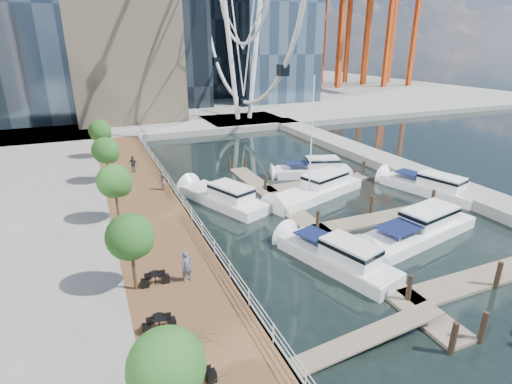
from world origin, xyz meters
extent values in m
plane|color=black|center=(0.00, 0.00, 0.00)|extent=(520.00, 520.00, 0.00)
cube|color=brown|center=(-9.00, 15.00, 0.50)|extent=(6.00, 60.00, 1.00)
cube|color=#595954|center=(-6.00, 15.00, 0.50)|extent=(0.25, 60.00, 1.00)
cube|color=gray|center=(0.00, 102.00, 0.50)|extent=(200.00, 114.00, 1.00)
cube|color=gray|center=(20.00, 20.00, 0.50)|extent=(4.00, 60.00, 1.00)
cube|color=gray|center=(14.00, 52.00, 0.50)|extent=(14.00, 12.00, 1.00)
cube|color=#6D6051|center=(3.00, 10.00, 0.10)|extent=(2.00, 32.00, 0.20)
cube|color=#6D6051|center=(9.00, -2.00, 0.10)|extent=(12.00, 2.00, 0.20)
cube|color=#6D6051|center=(9.00, 8.00, 0.10)|extent=(12.00, 2.00, 0.20)
cube|color=#6D6051|center=(9.00, 18.00, 0.10)|extent=(12.00, 2.00, 0.20)
cylinder|color=white|center=(11.50, 52.00, 14.00)|extent=(0.80, 0.80, 26.00)
cylinder|color=white|center=(16.50, 52.00, 14.00)|extent=(0.80, 0.80, 26.00)
sphere|color=#265B1E|center=(-11.40, -6.00, 4.30)|extent=(2.60, 2.60, 2.60)
cylinder|color=#3F2B1C|center=(-11.40, 4.00, 2.20)|extent=(0.20, 0.20, 2.40)
sphere|color=#265B1E|center=(-11.40, 4.00, 4.30)|extent=(2.60, 2.60, 2.60)
cylinder|color=#3F2B1C|center=(-11.40, 14.00, 2.20)|extent=(0.20, 0.20, 2.40)
sphere|color=#265B1E|center=(-11.40, 14.00, 4.30)|extent=(2.60, 2.60, 2.60)
cylinder|color=#3F2B1C|center=(-11.40, 24.00, 2.20)|extent=(0.20, 0.20, 2.40)
sphere|color=#265B1E|center=(-11.40, 24.00, 4.30)|extent=(2.60, 2.60, 2.60)
cylinder|color=#3F2B1C|center=(-11.40, 34.00, 2.20)|extent=(0.20, 0.20, 2.40)
sphere|color=#265B1E|center=(-11.40, 34.00, 4.30)|extent=(2.60, 2.60, 2.60)
imported|color=#525A6E|center=(-8.50, 3.66, 1.97)|extent=(0.81, 0.65, 1.93)
imported|color=gray|center=(-6.91, 19.72, 1.78)|extent=(0.75, 0.88, 1.57)
imported|color=#373C45|center=(-8.71, 26.48, 1.91)|extent=(1.12, 1.00, 1.82)
imported|color=#103C1D|center=(-9.87, -3.43, 2.04)|extent=(3.00, 3.03, 2.07)
camera|label=1|loc=(-12.68, -16.42, 14.13)|focal=28.00mm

